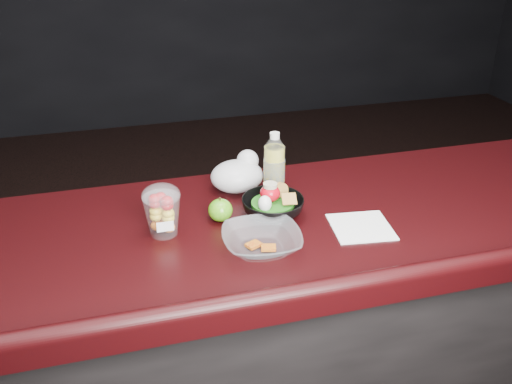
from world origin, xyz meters
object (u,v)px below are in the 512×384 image
(fruit_cup, at_px, (162,210))
(green_apple, at_px, (220,210))
(snack_bowl, at_px, (272,205))
(lemonade_bottle, at_px, (274,168))
(takeout_bowl, at_px, (262,241))

(fruit_cup, height_order, green_apple, fruit_cup)
(snack_bowl, bearing_deg, lemonade_bottle, 71.08)
(fruit_cup, bearing_deg, lemonade_bottle, 23.42)
(lemonade_bottle, bearing_deg, snack_bowl, -108.92)
(fruit_cup, xyz_separation_m, green_apple, (0.16, 0.03, -0.04))
(takeout_bowl, bearing_deg, fruit_cup, 147.98)
(lemonade_bottle, height_order, green_apple, lemonade_bottle)
(lemonade_bottle, xyz_separation_m, green_apple, (-0.19, -0.12, -0.05))
(green_apple, height_order, snack_bowl, snack_bowl)
(green_apple, distance_m, snack_bowl, 0.15)
(snack_bowl, distance_m, takeout_bowl, 0.18)
(snack_bowl, bearing_deg, takeout_bowl, -115.53)
(lemonade_bottle, height_order, takeout_bowl, lemonade_bottle)
(fruit_cup, distance_m, green_apple, 0.17)
(fruit_cup, height_order, takeout_bowl, fruit_cup)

